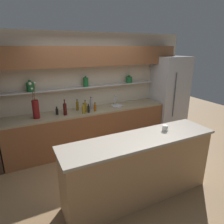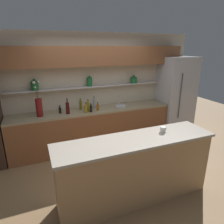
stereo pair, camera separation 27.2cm
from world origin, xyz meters
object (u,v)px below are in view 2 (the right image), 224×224
object	(u,v)px
bottle_spirit_5	(94,103)
flower_vase	(39,106)
bottle_oil_1	(88,107)
bottle_oil_3	(86,109)
bottle_sauce_0	(60,110)
bottle_sauce_8	(68,109)
refrigerator	(175,97)
bottle_oil_6	(81,105)
bottle_wine_7	(68,108)
coffee_mug	(163,130)
sink_fixture	(120,105)
bottle_sauce_4	(91,108)
bottle_sauce_2	(98,107)

from	to	relation	value
bottle_spirit_5	flower_vase	bearing A→B (deg)	-174.95
bottle_oil_1	bottle_oil_3	distance (m)	0.13
bottle_sauce_0	bottle_sauce_8	world-z (taller)	bottle_sauce_8
refrigerator	bottle_sauce_8	distance (m)	2.82
bottle_oil_3	bottle_spirit_5	xyz separation A→B (m)	(0.26, 0.24, 0.03)
refrigerator	flower_vase	bearing A→B (deg)	-179.98
bottle_spirit_5	bottle_oil_6	size ratio (longest dim) A/B	1.11
bottle_oil_1	bottle_wine_7	world-z (taller)	bottle_wine_7
bottle_oil_6	bottle_sauce_0	bearing A→B (deg)	-168.61
bottle_sauce_8	coffee_mug	bearing A→B (deg)	-58.01
bottle_oil_1	bottle_wine_7	size ratio (longest dim) A/B	0.76
flower_vase	sink_fixture	world-z (taller)	flower_vase
bottle_oil_3	bottle_sauce_4	distance (m)	0.12
bottle_sauce_4	flower_vase	bearing A→B (deg)	173.56
bottle_sauce_0	bottle_wine_7	world-z (taller)	bottle_wine_7
bottle_wine_7	bottle_spirit_5	bearing A→B (deg)	14.37
bottle_spirit_5	coffee_mug	distance (m)	1.98
bottle_oil_6	bottle_wine_7	bearing A→B (deg)	-148.52
flower_vase	bottle_sauce_2	distance (m)	1.23
bottle_wine_7	coffee_mug	size ratio (longest dim) A/B	3.21
bottle_oil_6	bottle_wine_7	distance (m)	0.38
bottle_sauce_2	bottle_sauce_8	world-z (taller)	same
coffee_mug	bottle_sauce_0	bearing A→B (deg)	125.24
bottle_sauce_2	sink_fixture	bearing A→B (deg)	11.02
bottle_sauce_0	bottle_sauce_8	xyz separation A→B (m)	(0.17, -0.03, 0.01)
bottle_spirit_5	coffee_mug	bearing A→B (deg)	-74.73
bottle_sauce_2	bottle_sauce_8	bearing A→B (deg)	172.63
refrigerator	bottle_oil_6	size ratio (longest dim) A/B	8.08
bottle_oil_3	bottle_sauce_8	distance (m)	0.38
bottle_sauce_4	bottle_oil_6	xyz separation A→B (m)	(-0.17, 0.26, 0.02)
bottle_wine_7	bottle_sauce_2	bearing A→B (deg)	-1.05
refrigerator	bottle_oil_1	bearing A→B (deg)	-179.24
bottle_spirit_5	bottle_sauce_8	size ratio (longest dim) A/B	1.48
bottle_oil_1	bottle_sauce_2	distance (m)	0.21
bottle_spirit_5	bottle_sauce_8	world-z (taller)	bottle_spirit_5
bottle_sauce_0	bottle_sauce_4	world-z (taller)	bottle_sauce_4
bottle_sauce_0	bottle_oil_3	distance (m)	0.56
bottle_oil_1	bottle_oil_3	bearing A→B (deg)	-126.95
sink_fixture	bottle_wine_7	bearing A→B (deg)	-175.16
bottle_wine_7	refrigerator	bearing A→B (deg)	1.18
bottle_sauce_2	bottle_oil_1	bearing A→B (deg)	169.17
refrigerator	flower_vase	world-z (taller)	refrigerator
refrigerator	bottle_oil_3	bearing A→B (deg)	-176.84
sink_fixture	coffee_mug	distance (m)	1.86
bottle_oil_3	coffee_mug	distance (m)	1.84
sink_fixture	bottle_oil_6	bearing A→B (deg)	174.45
bottle_sauce_0	bottle_oil_6	bearing A→B (deg)	11.39
bottle_oil_1	coffee_mug	world-z (taller)	bottle_oil_1
flower_vase	bottle_sauce_8	world-z (taller)	flower_vase
bottle_sauce_2	bottle_sauce_4	xyz separation A→B (m)	(-0.16, -0.05, 0.00)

